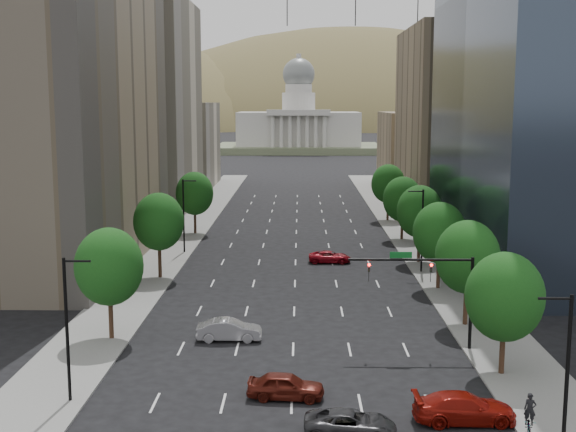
{
  "coord_description": "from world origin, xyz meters",
  "views": [
    {
      "loc": [
        0.46,
        -22.52,
        18.1
      ],
      "look_at": [
        -0.59,
        42.87,
        8.0
      ],
      "focal_mm": 46.1,
      "sensor_mm": 36.0,
      "label": 1
    }
  ],
  "objects_px": {
    "cyclist": "(529,421)",
    "car_red_near": "(464,408)",
    "traffic_signal": "(438,282)",
    "car_red_far": "(330,257)",
    "capitol": "(299,128)",
    "car_silver": "(229,330)",
    "car_dkgrey": "(350,423)",
    "car_maroon": "(286,386)"
  },
  "relations": [
    {
      "from": "capitol",
      "to": "car_red_near",
      "type": "height_order",
      "value": "capitol"
    },
    {
      "from": "cyclist",
      "to": "car_red_near",
      "type": "bearing_deg",
      "value": 163.04
    },
    {
      "from": "car_red_near",
      "to": "cyclist",
      "type": "relative_size",
      "value": 2.49
    },
    {
      "from": "traffic_signal",
      "to": "cyclist",
      "type": "bearing_deg",
      "value": -80.2
    },
    {
      "from": "traffic_signal",
      "to": "capitol",
      "type": "distance_m",
      "value": 219.99
    },
    {
      "from": "car_maroon",
      "to": "traffic_signal",
      "type": "bearing_deg",
      "value": -45.03
    },
    {
      "from": "traffic_signal",
      "to": "car_maroon",
      "type": "height_order",
      "value": "traffic_signal"
    },
    {
      "from": "car_red_near",
      "to": "cyclist",
      "type": "distance_m",
      "value": 3.64
    },
    {
      "from": "capitol",
      "to": "car_red_far",
      "type": "bearing_deg",
      "value": -88.82
    },
    {
      "from": "car_dkgrey",
      "to": "car_red_far",
      "type": "relative_size",
      "value": 1.05
    },
    {
      "from": "capitol",
      "to": "car_silver",
      "type": "distance_m",
      "value": 217.87
    },
    {
      "from": "car_dkgrey",
      "to": "cyclist",
      "type": "xyz_separation_m",
      "value": [
        9.75,
        -0.04,
        0.23
      ]
    },
    {
      "from": "capitol",
      "to": "car_silver",
      "type": "bearing_deg",
      "value": -91.29
    },
    {
      "from": "car_maroon",
      "to": "car_red_far",
      "type": "xyz_separation_m",
      "value": [
        4.27,
        39.09,
        -0.14
      ]
    },
    {
      "from": "car_red_near",
      "to": "car_silver",
      "type": "height_order",
      "value": "car_red_near"
    },
    {
      "from": "car_silver",
      "to": "traffic_signal",
      "type": "bearing_deg",
      "value": -98.82
    },
    {
      "from": "car_dkgrey",
      "to": "car_red_far",
      "type": "xyz_separation_m",
      "value": [
        0.65,
        44.18,
        -0.03
      ]
    },
    {
      "from": "car_dkgrey",
      "to": "car_silver",
      "type": "xyz_separation_m",
      "value": [
        -8.17,
        16.29,
        0.12
      ]
    },
    {
      "from": "car_red_far",
      "to": "cyclist",
      "type": "height_order",
      "value": "cyclist"
    },
    {
      "from": "traffic_signal",
      "to": "car_red_far",
      "type": "relative_size",
      "value": 1.89
    },
    {
      "from": "car_red_near",
      "to": "car_silver",
      "type": "xyz_separation_m",
      "value": [
        -14.8,
        14.45,
        -0.03
      ]
    },
    {
      "from": "car_dkgrey",
      "to": "car_silver",
      "type": "relative_size",
      "value": 1.02
    },
    {
      "from": "traffic_signal",
      "to": "car_red_far",
      "type": "height_order",
      "value": "traffic_signal"
    },
    {
      "from": "car_maroon",
      "to": "car_dkgrey",
      "type": "bearing_deg",
      "value": -139.7
    },
    {
      "from": "capitol",
      "to": "cyclist",
      "type": "relative_size",
      "value": 25.61
    },
    {
      "from": "car_red_near",
      "to": "car_maroon",
      "type": "height_order",
      "value": "car_red_near"
    },
    {
      "from": "car_red_far",
      "to": "car_silver",
      "type": "bearing_deg",
      "value": 163.31
    },
    {
      "from": "car_red_near",
      "to": "car_silver",
      "type": "bearing_deg",
      "value": 43.79
    },
    {
      "from": "traffic_signal",
      "to": "capitol",
      "type": "xyz_separation_m",
      "value": [
        -10.53,
        219.71,
        3.4
      ]
    },
    {
      "from": "car_red_far",
      "to": "cyclist",
      "type": "distance_m",
      "value": 45.15
    },
    {
      "from": "traffic_signal",
      "to": "capitol",
      "type": "height_order",
      "value": "capitol"
    },
    {
      "from": "car_maroon",
      "to": "cyclist",
      "type": "distance_m",
      "value": 14.32
    },
    {
      "from": "car_dkgrey",
      "to": "car_maroon",
      "type": "distance_m",
      "value": 6.25
    },
    {
      "from": "capitol",
      "to": "car_maroon",
      "type": "distance_m",
      "value": 229.01
    },
    {
      "from": "car_red_near",
      "to": "capitol",
      "type": "bearing_deg",
      "value": 0.53
    },
    {
      "from": "car_silver",
      "to": "cyclist",
      "type": "relative_size",
      "value": 2.13
    },
    {
      "from": "traffic_signal",
      "to": "car_red_far",
      "type": "bearing_deg",
      "value": 102.49
    },
    {
      "from": "traffic_signal",
      "to": "car_maroon",
      "type": "distance_m",
      "value": 14.9
    },
    {
      "from": "capitol",
      "to": "cyclist",
      "type": "height_order",
      "value": "capitol"
    },
    {
      "from": "car_dkgrey",
      "to": "cyclist",
      "type": "bearing_deg",
      "value": -86.43
    },
    {
      "from": "car_maroon",
      "to": "car_red_near",
      "type": "bearing_deg",
      "value": -102.67
    },
    {
      "from": "traffic_signal",
      "to": "car_maroon",
      "type": "bearing_deg",
      "value": -139.92
    }
  ]
}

